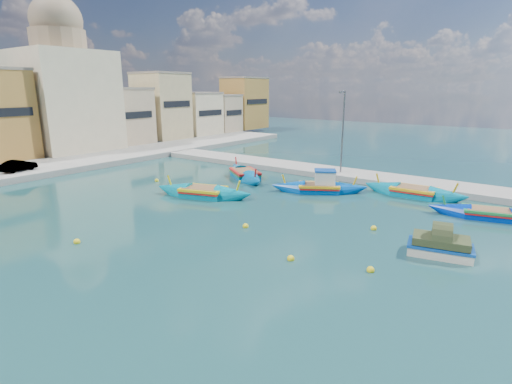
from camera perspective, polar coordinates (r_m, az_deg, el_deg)
ground at (r=21.15m, az=6.76°, el=-8.35°), size 160.00×160.00×0.00m
east_quay at (r=37.15m, az=20.70°, el=1.30°), size 4.00×70.00×0.50m
north_quay at (r=45.53m, az=-30.83°, el=2.54°), size 80.00×8.00×0.60m
north_townhouses at (r=54.38m, az=-28.13°, el=9.56°), size 83.20×7.87×10.19m
church_block at (r=56.37m, az=-25.76°, el=13.44°), size 10.00×10.00×19.10m
quay_street_lamp at (r=37.98m, az=12.25°, el=8.45°), size 1.18×0.16×8.00m
luzzu_blue_cabin at (r=32.80m, az=9.04°, el=0.57°), size 5.68×7.88×2.83m
luzzu_cyan_mid at (r=37.63m, az=-1.58°, el=2.45°), size 6.77×8.35×2.60m
luzzu_green at (r=31.32m, az=-7.55°, el=-0.18°), size 4.53×8.48×2.60m
luzzu_blue_south at (r=30.08m, az=30.36°, el=-2.83°), size 3.60×7.89×2.22m
luzzu_cyan_south at (r=33.56m, az=21.59°, el=-0.11°), size 2.24×8.18×2.53m
tender_near at (r=22.35m, az=24.83°, el=-7.09°), size 2.27×3.36×1.52m
mooring_buoys at (r=25.52m, az=1.72°, el=-3.97°), size 22.71×22.77×0.36m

